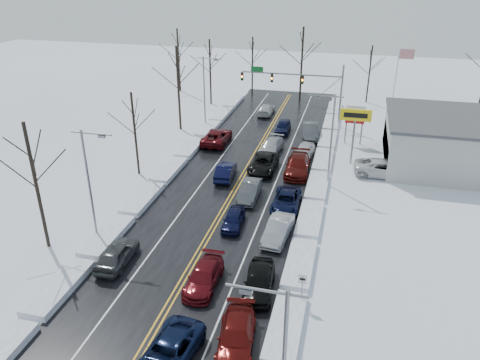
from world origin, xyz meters
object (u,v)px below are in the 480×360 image
(flagpole, at_px, (397,81))
(oncoming_car_0, at_px, (226,178))
(traffic_signal_mast, at_px, (302,83))
(tires_plus_sign, at_px, (355,119))

(flagpole, height_order, oncoming_car_0, flagpole)
(traffic_signal_mast, relative_size, tires_plus_sign, 2.21)
(flagpole, relative_size, oncoming_car_0, 2.20)
(tires_plus_sign, height_order, oncoming_car_0, tires_plus_sign)
(traffic_signal_mast, xyz_separation_m, flagpole, (11.72, 2.01, 0.45))
(traffic_signal_mast, bearing_deg, flagpole, 9.73)
(traffic_signal_mast, bearing_deg, oncoming_car_0, -104.95)
(tires_plus_sign, distance_m, oncoming_car_0, 14.76)
(traffic_signal_mast, distance_m, tires_plus_sign, 13.92)
(oncoming_car_0, bearing_deg, flagpole, -133.52)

